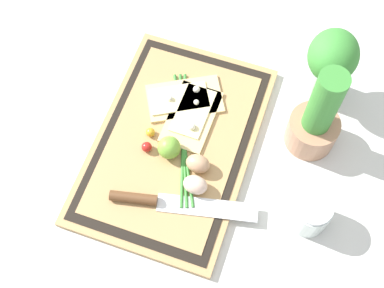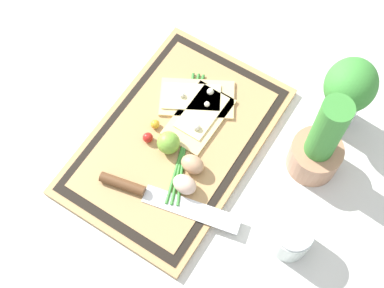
# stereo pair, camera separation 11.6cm
# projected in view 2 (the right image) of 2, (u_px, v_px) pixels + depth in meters

# --- Properties ---
(ground_plane) EXTENTS (6.00, 6.00, 0.00)m
(ground_plane) POSITION_uv_depth(u_px,v_px,m) (176.00, 142.00, 1.20)
(ground_plane) COLOR silver
(cutting_board) EXTENTS (0.52, 0.34, 0.02)m
(cutting_board) POSITION_uv_depth(u_px,v_px,m) (176.00, 140.00, 1.20)
(cutting_board) COLOR tan
(cutting_board) RESTS_ON ground_plane
(pizza_slice_near) EXTENTS (0.17, 0.20, 0.02)m
(pizza_slice_near) POSITION_uv_depth(u_px,v_px,m) (196.00, 98.00, 1.23)
(pizza_slice_near) COLOR #DBBC7F
(pizza_slice_near) RESTS_ON cutting_board
(pizza_slice_far) EXTENTS (0.17, 0.10, 0.02)m
(pizza_slice_far) POSITION_uv_depth(u_px,v_px,m) (200.00, 116.00, 1.21)
(pizza_slice_far) COLOR #DBBC7F
(pizza_slice_far) RESTS_ON cutting_board
(knife) EXTENTS (0.10, 0.31, 0.02)m
(knife) POSITION_uv_depth(u_px,v_px,m) (146.00, 193.00, 1.12)
(knife) COLOR silver
(knife) RESTS_ON cutting_board
(egg_brown) EXTENTS (0.04, 0.05, 0.04)m
(egg_brown) POSITION_uv_depth(u_px,v_px,m) (193.00, 164.00, 1.14)
(egg_brown) COLOR tan
(egg_brown) RESTS_ON cutting_board
(egg_pink) EXTENTS (0.04, 0.05, 0.04)m
(egg_pink) POSITION_uv_depth(u_px,v_px,m) (185.00, 184.00, 1.12)
(egg_pink) COLOR beige
(egg_pink) RESTS_ON cutting_board
(lime) EXTENTS (0.05, 0.05, 0.05)m
(lime) POSITION_uv_depth(u_px,v_px,m) (170.00, 144.00, 1.15)
(lime) COLOR #70A838
(lime) RESTS_ON cutting_board
(cherry_tomato_red) EXTENTS (0.02, 0.02, 0.02)m
(cherry_tomato_red) POSITION_uv_depth(u_px,v_px,m) (148.00, 138.00, 1.18)
(cherry_tomato_red) COLOR red
(cherry_tomato_red) RESTS_ON cutting_board
(cherry_tomato_yellow) EXTENTS (0.02, 0.02, 0.02)m
(cherry_tomato_yellow) POSITION_uv_depth(u_px,v_px,m) (155.00, 125.00, 1.19)
(cherry_tomato_yellow) COLOR gold
(cherry_tomato_yellow) RESTS_ON cutting_board
(scallion_bunch) EXTENTS (0.32, 0.15, 0.01)m
(scallion_bunch) POSITION_uv_depth(u_px,v_px,m) (186.00, 136.00, 1.19)
(scallion_bunch) COLOR #388433
(scallion_bunch) RESTS_ON cutting_board
(herb_pot) EXTENTS (0.11, 0.11, 0.25)m
(herb_pot) POSITION_uv_depth(u_px,v_px,m) (319.00, 147.00, 1.10)
(herb_pot) COLOR #AD7A5B
(herb_pot) RESTS_ON ground_plane
(sauce_jar) EXTENTS (0.08, 0.08, 0.09)m
(sauce_jar) POSITION_uv_depth(u_px,v_px,m) (291.00, 238.00, 1.07)
(sauce_jar) COLOR silver
(sauce_jar) RESTS_ON ground_plane
(herb_glass) EXTENTS (0.12, 0.11, 0.19)m
(herb_glass) POSITION_uv_depth(u_px,v_px,m) (347.00, 92.00, 1.13)
(herb_glass) COLOR silver
(herb_glass) RESTS_ON ground_plane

